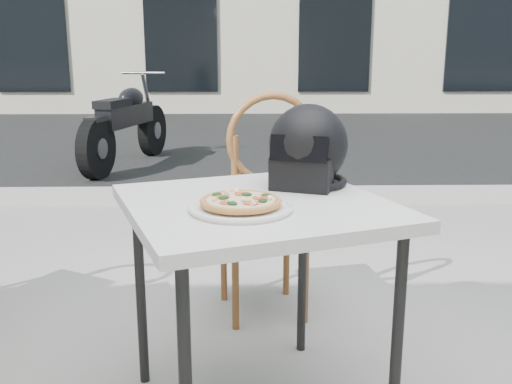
{
  "coord_description": "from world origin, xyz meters",
  "views": [
    {
      "loc": [
        -0.32,
        -2.04,
        1.31
      ],
      "look_at": [
        -0.28,
        -0.22,
        0.87
      ],
      "focal_mm": 40.0,
      "sensor_mm": 36.0,
      "label": 1
    }
  ],
  "objects_px": {
    "cafe_table_main": "(257,221)",
    "plate": "(241,208)",
    "motorcycle": "(127,126)",
    "helmet": "(307,150)",
    "cafe_chair_main": "(267,196)",
    "pizza": "(241,201)"
  },
  "relations": [
    {
      "from": "cafe_table_main",
      "to": "plate",
      "type": "distance_m",
      "value": 0.16
    },
    {
      "from": "motorcycle",
      "to": "helmet",
      "type": "bearing_deg",
      "value": -57.19
    },
    {
      "from": "cafe_chair_main",
      "to": "motorcycle",
      "type": "height_order",
      "value": "cafe_chair_main"
    },
    {
      "from": "helmet",
      "to": "pizza",
      "type": "bearing_deg",
      "value": -104.29
    },
    {
      "from": "motorcycle",
      "to": "plate",
      "type": "bearing_deg",
      "value": -61.11
    },
    {
      "from": "motorcycle",
      "to": "cafe_chair_main",
      "type": "bearing_deg",
      "value": -56.43
    },
    {
      "from": "plate",
      "to": "cafe_chair_main",
      "type": "bearing_deg",
      "value": 82.52
    },
    {
      "from": "cafe_table_main",
      "to": "pizza",
      "type": "height_order",
      "value": "pizza"
    },
    {
      "from": "pizza",
      "to": "cafe_chair_main",
      "type": "height_order",
      "value": "cafe_chair_main"
    },
    {
      "from": "plate",
      "to": "pizza",
      "type": "relative_size",
      "value": 1.52
    },
    {
      "from": "pizza",
      "to": "cafe_chair_main",
      "type": "relative_size",
      "value": 0.23
    },
    {
      "from": "plate",
      "to": "helmet",
      "type": "distance_m",
      "value": 0.46
    },
    {
      "from": "helmet",
      "to": "motorcycle",
      "type": "bearing_deg",
      "value": 129.64
    },
    {
      "from": "cafe_chair_main",
      "to": "motorcycle",
      "type": "relative_size",
      "value": 0.53
    },
    {
      "from": "plate",
      "to": "helmet",
      "type": "relative_size",
      "value": 1.01
    },
    {
      "from": "cafe_table_main",
      "to": "plate",
      "type": "height_order",
      "value": "plate"
    },
    {
      "from": "cafe_table_main",
      "to": "plate",
      "type": "bearing_deg",
      "value": -112.59
    },
    {
      "from": "pizza",
      "to": "cafe_chair_main",
      "type": "bearing_deg",
      "value": 82.52
    },
    {
      "from": "cafe_table_main",
      "to": "motorcycle",
      "type": "height_order",
      "value": "motorcycle"
    },
    {
      "from": "cafe_chair_main",
      "to": "cafe_table_main",
      "type": "bearing_deg",
      "value": 73.92
    },
    {
      "from": "pizza",
      "to": "motorcycle",
      "type": "relative_size",
      "value": 0.12
    },
    {
      "from": "pizza",
      "to": "motorcycle",
      "type": "height_order",
      "value": "motorcycle"
    }
  ]
}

